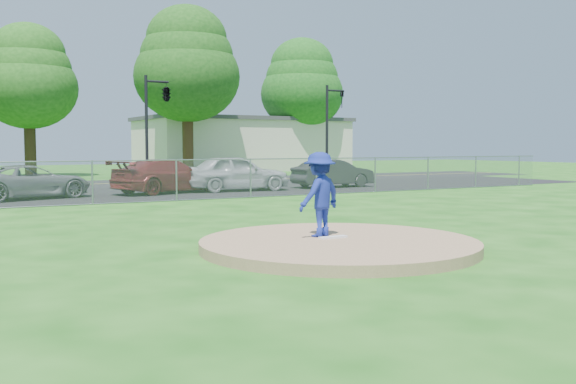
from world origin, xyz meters
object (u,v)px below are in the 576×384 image
at_px(pitcher, 320,194).
at_px(parked_car_gray, 29,182).
at_px(traffic_signal_center, 164,95).
at_px(parked_car_pearl, 236,173).
at_px(tree_center, 28,76).
at_px(tree_right, 187,64).
at_px(traffic_signal_right, 330,123).
at_px(parked_car_darkred, 167,176).
at_px(parked_car_charcoal, 333,173).
at_px(tree_far_right, 302,84).
at_px(commercial_building, 242,144).

distance_m(pitcher, parked_car_gray, 15.51).
bearing_deg(traffic_signal_center, parked_car_pearl, -79.88).
relative_size(tree_center, tree_right, 0.85).
distance_m(tree_right, traffic_signal_center, 11.60).
bearing_deg(traffic_signal_right, pitcher, -123.75).
height_order(traffic_signal_center, traffic_signal_right, same).
bearing_deg(parked_car_pearl, parked_car_darkred, 90.12).
distance_m(tree_center, parked_car_darkred, 19.18).
height_order(tree_center, parked_car_charcoal, tree_center).
bearing_deg(parked_car_charcoal, parked_car_darkred, 86.52).
bearing_deg(tree_right, parked_car_pearl, -103.45).
xyz_separation_m(tree_right, tree_far_right, (11.00, 3.00, -0.59)).
height_order(parked_car_darkred, parked_car_pearl, parked_car_pearl).
relative_size(tree_center, parked_car_charcoal, 2.41).
xyz_separation_m(commercial_building, parked_car_pearl, (-10.90, -22.32, -1.35)).
xyz_separation_m(tree_far_right, parked_car_gray, (-23.54, -19.33, -6.41)).
bearing_deg(tree_far_right, parked_car_gray, -140.61).
xyz_separation_m(tree_right, parked_car_gray, (-12.54, -16.33, -7.00)).
xyz_separation_m(traffic_signal_right, parked_car_pearl, (-9.14, -6.32, -2.55)).
bearing_deg(parked_car_darkred, tree_center, -9.07).
relative_size(traffic_signal_center, parked_car_gray, 1.21).
bearing_deg(parked_car_darkred, tree_right, -42.07).
distance_m(tree_center, traffic_signal_center, 13.12).
distance_m(tree_right, parked_car_pearl, 18.12).
bearing_deg(tree_right, commercial_building, 40.60).
xyz_separation_m(commercial_building, traffic_signal_center, (-12.03, -16.00, 2.45)).
bearing_deg(parked_car_pearl, commercial_building, -20.86).
bearing_deg(pitcher, parked_car_pearl, -127.75).
height_order(tree_far_right, parked_car_charcoal, tree_far_right).
relative_size(tree_right, parked_car_gray, 2.52).
relative_size(tree_far_right, traffic_signal_right, 1.92).
distance_m(traffic_signal_center, parked_car_charcoal, 9.76).
relative_size(commercial_building, tree_center, 1.67).
bearing_deg(parked_car_pearl, tree_right, -8.28).
bearing_deg(parked_car_charcoal, commercial_building, -15.75).
relative_size(tree_center, traffic_signal_right, 1.76).
relative_size(parked_car_gray, parked_car_darkred, 0.93).
bearing_deg(commercial_building, traffic_signal_center, -126.94).
distance_m(tree_far_right, parked_car_gray, 31.13).
bearing_deg(commercial_building, tree_far_right, -36.87).
relative_size(commercial_building, tree_far_right, 1.53).
relative_size(tree_right, pitcher, 6.87).
distance_m(parked_car_gray, parked_car_darkred, 5.56).
relative_size(commercial_building, parked_car_darkred, 3.32).
relative_size(tree_right, traffic_signal_right, 2.08).
relative_size(commercial_building, traffic_signal_right, 2.93).
height_order(commercial_building, parked_car_charcoal, commercial_building).
distance_m(traffic_signal_center, parked_car_darkred, 7.45).
height_order(commercial_building, tree_far_right, tree_far_right).
relative_size(pitcher, parked_car_gray, 0.37).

